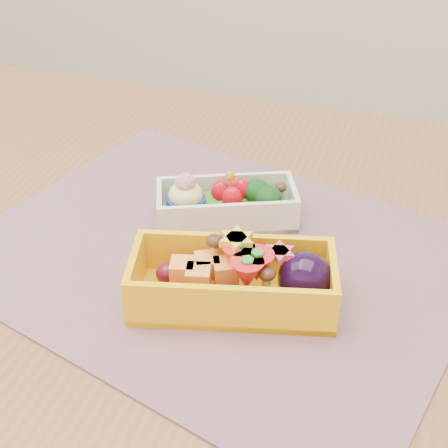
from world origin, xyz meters
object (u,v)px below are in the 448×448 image
(table, at_px, (235,321))
(bento_white, at_px, (226,204))
(placemat, at_px, (216,255))
(bento_yellow, at_px, (237,280))

(table, height_order, bento_white, bento_white)
(placemat, height_order, bento_white, bento_white)
(table, distance_m, placemat, 0.10)
(bento_white, bearing_deg, placemat, -104.67)
(placemat, relative_size, bento_white, 2.96)
(placemat, distance_m, bento_yellow, 0.08)
(table, relative_size, bento_white, 7.10)
(table, distance_m, bento_yellow, 0.15)
(table, height_order, placemat, placemat)
(placemat, xyz_separation_m, bento_white, (-0.01, 0.06, 0.02))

